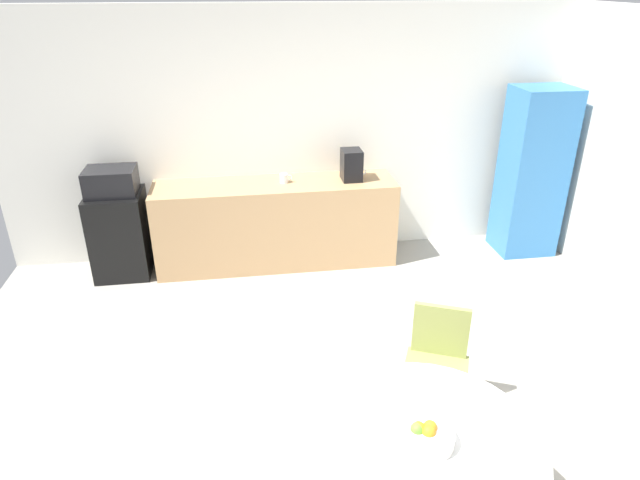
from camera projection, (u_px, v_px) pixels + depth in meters
name	position (u px, v px, depth m)	size (l,w,h in m)	color
ground_plane	(342.00, 440.00, 3.71)	(6.00, 6.00, 0.00)	#9E998E
wall_back	(291.00, 136.00, 5.83)	(6.00, 0.10, 2.60)	white
counter_block	(276.00, 224.00, 5.86)	(2.50, 0.60, 0.90)	tan
mini_fridge	(120.00, 234.00, 5.64)	(0.54, 0.54, 0.88)	black
microwave	(111.00, 181.00, 5.40)	(0.48, 0.38, 0.26)	black
locker_cabinet	(532.00, 173.00, 5.94)	(0.60, 0.50, 1.81)	#3372B2
round_table	(423.00, 456.00, 2.81)	(1.20, 1.20, 0.73)	silver
chair_olive	(438.00, 352.00, 3.73)	(0.56, 0.56, 0.83)	silver
fruit_bowl	(427.00, 436.00, 2.71)	(0.26, 0.26, 0.11)	silver
mug_white	(359.00, 173.00, 5.83)	(0.13, 0.08, 0.09)	white
mug_green	(284.00, 178.00, 5.66)	(0.13, 0.08, 0.09)	white
coffee_maker	(351.00, 165.00, 5.70)	(0.20, 0.24, 0.32)	black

